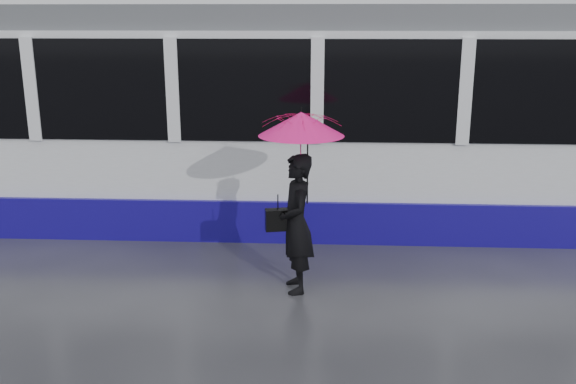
{
  "coord_description": "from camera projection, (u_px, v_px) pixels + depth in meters",
  "views": [
    {
      "loc": [
        1.77,
        -7.54,
        3.2
      ],
      "look_at": [
        1.36,
        0.06,
        1.1
      ],
      "focal_mm": 40.0,
      "sensor_mm": 36.0,
      "label": 1
    }
  ],
  "objects": [
    {
      "name": "ground",
      "position": [
        182.0,
        274.0,
        8.2
      ],
      "size": [
        90.0,
        90.0,
        0.0
      ],
      "primitive_type": "plane",
      "color": "#2A2A2F",
      "rests_on": "ground"
    },
    {
      "name": "handbag",
      "position": [
        278.0,
        220.0,
        7.56
      ],
      "size": [
        0.32,
        0.19,
        0.44
      ],
      "rotation": [
        0.0,
        0.0,
        0.21
      ],
      "color": "black",
      "rests_on": "ground"
    },
    {
      "name": "rails",
      "position": [
        214.0,
        215.0,
        10.61
      ],
      "size": [
        34.0,
        1.51,
        0.02
      ],
      "color": "#3F3D38",
      "rests_on": "ground"
    },
    {
      "name": "umbrella",
      "position": [
        301.0,
        141.0,
        7.27
      ],
      "size": [
        1.16,
        1.16,
        1.13
      ],
      "rotation": [
        0.0,
        0.0,
        0.21
      ],
      "color": "#FF1574",
      "rests_on": "ground"
    },
    {
      "name": "woman",
      "position": [
        296.0,
        224.0,
        7.54
      ],
      "size": [
        0.52,
        0.68,
        1.67
      ],
      "primitive_type": "imported",
      "rotation": [
        0.0,
        0.0,
        -1.37
      ],
      "color": "black",
      "rests_on": "ground"
    }
  ]
}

